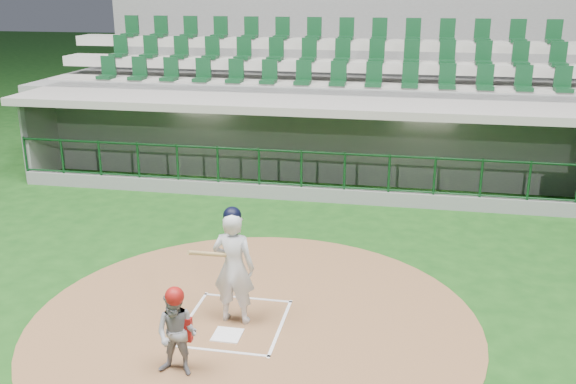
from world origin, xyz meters
name	(u,v)px	position (x,y,z in m)	size (l,w,h in m)	color
ground	(239,314)	(0.00, 0.00, 0.00)	(120.00, 120.00, 0.00)	#144112
dirt_circle	(254,322)	(0.30, -0.20, 0.01)	(7.20, 7.20, 0.01)	brown
home_plate	(227,335)	(0.00, -0.70, 0.02)	(0.43, 0.43, 0.02)	white
batter_box_chalk	(234,322)	(0.00, -0.30, 0.02)	(1.55, 1.80, 0.01)	white
dugout_structure	(315,146)	(0.06, 7.81, 0.96)	(16.40, 3.70, 3.00)	gray
seating_deck	(328,108)	(0.00, 10.91, 1.42)	(17.00, 6.72, 5.15)	gray
batter	(233,266)	(-0.01, -0.23, 0.97)	(0.89, 0.89, 1.93)	silver
catcher	(177,332)	(-0.38, -1.78, 0.65)	(0.62, 0.50, 1.31)	gray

